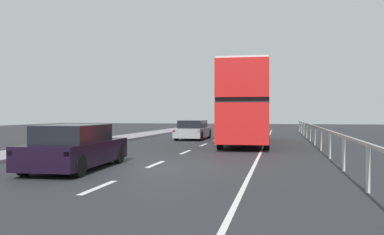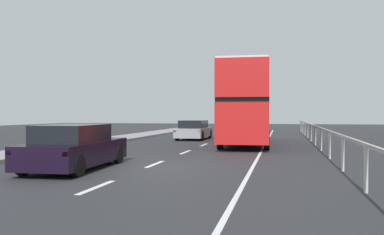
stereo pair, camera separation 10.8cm
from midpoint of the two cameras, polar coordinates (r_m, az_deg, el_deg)
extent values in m
cube|color=#2A2B2E|center=(13.68, -6.20, -7.10)|extent=(74.75, 120.00, 0.10)
cube|color=silver|center=(10.09, -13.29, -9.52)|extent=(0.16, 1.91, 0.01)
cube|color=silver|center=(14.31, -5.34, -6.54)|extent=(0.16, 1.91, 0.01)
cube|color=silver|center=(18.70, -1.10, -4.88)|extent=(0.16, 1.91, 0.01)
cube|color=silver|center=(23.16, 1.51, -3.85)|extent=(0.16, 1.91, 0.01)
cube|color=silver|center=(27.66, 3.27, -3.14)|extent=(0.16, 1.91, 0.01)
cube|color=silver|center=(32.18, 4.53, -2.63)|extent=(0.16, 1.91, 0.01)
cube|color=silver|center=(36.71, 5.48, -2.25)|extent=(0.16, 1.91, 0.01)
cube|color=silver|center=(41.26, 6.22, -1.94)|extent=(0.16, 1.91, 0.01)
cube|color=silver|center=(21.95, 9.86, -4.09)|extent=(0.12, 46.00, 0.01)
cube|color=#BABCB5|center=(21.96, 17.09, -1.32)|extent=(0.08, 42.00, 0.08)
cylinder|color=#BABCB5|center=(9.87, 23.22, -6.65)|extent=(0.10, 0.10, 1.07)
cylinder|color=#BABCB5|center=(13.31, 20.32, -4.80)|extent=(0.10, 0.10, 1.07)
cylinder|color=#BABCB5|center=(16.77, 18.62, -3.71)|extent=(0.10, 0.10, 1.07)
cylinder|color=#BABCB5|center=(20.24, 17.51, -2.99)|extent=(0.10, 0.10, 1.07)
cylinder|color=#BABCB5|center=(23.72, 16.73, -2.48)|extent=(0.10, 0.10, 1.07)
cylinder|color=#BABCB5|center=(27.21, 16.14, -2.10)|extent=(0.10, 0.10, 1.07)
cylinder|color=#BABCB5|center=(30.70, 15.69, -1.80)|extent=(0.10, 0.10, 1.07)
cylinder|color=#BABCB5|center=(34.19, 15.33, -1.57)|extent=(0.10, 0.10, 1.07)
cylinder|color=#BABCB5|center=(37.68, 15.04, -1.38)|extent=(0.10, 0.10, 1.07)
cylinder|color=#BABCB5|center=(41.18, 14.80, -1.22)|extent=(0.10, 0.10, 1.07)
cube|color=red|center=(23.94, 7.45, -0.56)|extent=(2.96, 11.06, 1.94)
cube|color=black|center=(23.95, 7.46, 2.05)|extent=(2.96, 10.62, 0.24)
cube|color=red|center=(24.00, 7.46, 4.48)|extent=(2.96, 11.06, 1.80)
cube|color=silver|center=(24.08, 7.46, 6.73)|extent=(2.90, 10.84, 0.10)
cube|color=black|center=(29.40, 7.86, -0.17)|extent=(2.22, 0.14, 1.36)
cube|color=yellow|center=(29.47, 7.86, 4.61)|extent=(1.48, 0.11, 0.28)
cylinder|color=black|center=(28.11, 5.45, -2.07)|extent=(0.32, 1.01, 1.00)
cylinder|color=black|center=(28.03, 10.09, -2.08)|extent=(0.32, 1.01, 1.00)
cylinder|color=black|center=(20.19, 3.81, -3.07)|extent=(0.32, 1.01, 1.00)
cylinder|color=black|center=(20.08, 10.27, -3.10)|extent=(0.32, 1.01, 1.00)
cube|color=black|center=(13.52, -16.14, -4.73)|extent=(2.04, 4.67, 0.70)
cube|color=black|center=(13.28, -16.58, -2.14)|extent=(1.73, 2.60, 0.54)
cube|color=red|center=(11.95, -24.42, -4.60)|extent=(0.16, 0.07, 0.12)
cube|color=red|center=(11.12, -17.42, -4.95)|extent=(0.16, 0.07, 0.12)
cylinder|color=black|center=(15.34, -16.37, -4.90)|extent=(0.23, 0.65, 0.64)
cylinder|color=black|center=(14.69, -10.48, -5.12)|extent=(0.23, 0.65, 0.64)
cylinder|color=black|center=(12.56, -22.78, -6.11)|extent=(0.23, 0.65, 0.64)
cylinder|color=black|center=(11.76, -15.84, -6.54)|extent=(0.23, 0.65, 0.64)
cube|color=gray|center=(28.10, 0.10, -2.08)|extent=(1.88, 4.31, 0.62)
cube|color=black|center=(27.87, 0.00, -0.93)|extent=(1.63, 2.38, 0.52)
cube|color=red|center=(26.25, -2.65, -1.93)|extent=(0.16, 0.06, 0.12)
cube|color=red|center=(25.86, 0.79, -1.96)|extent=(0.16, 0.06, 0.12)
cylinder|color=black|center=(29.70, -0.83, -2.28)|extent=(0.21, 0.64, 0.64)
cylinder|color=black|center=(29.35, 2.30, -2.31)|extent=(0.21, 0.64, 0.64)
cylinder|color=black|center=(26.91, -2.31, -2.56)|extent=(0.21, 0.64, 0.64)
cylinder|color=black|center=(26.52, 1.14, -2.61)|extent=(0.21, 0.64, 0.64)
camera|label=1|loc=(0.05, -90.16, 0.00)|focal=37.95mm
camera|label=2|loc=(0.05, 89.84, 0.00)|focal=37.95mm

